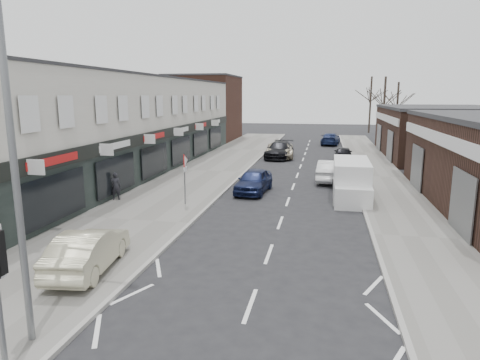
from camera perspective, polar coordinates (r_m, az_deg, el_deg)
The scene contains 20 objects.
ground at distance 10.63m, azimuth -0.62°, elevation -21.30°, with size 160.00×160.00×0.00m, color black.
pavement_left at distance 32.44m, azimuth -4.33°, elevation 1.16°, with size 5.50×64.00×0.12m, color slate.
pavement_right at distance 31.53m, azimuth 18.13°, elevation 0.34°, with size 3.50×64.00×0.12m, color slate.
shop_terrace_left at distance 32.24m, azimuth -17.37°, elevation 6.88°, with size 8.00×41.00×7.10m, color beige.
brick_block_far at distance 55.94m, azimuth -4.78°, elevation 9.44°, with size 8.00×10.00×8.00m, color #49291F.
right_unit_far at distance 44.21m, azimuth 25.25°, elevation 5.67°, with size 10.00×16.00×4.50m, color #382219.
tree_far_a at distance 57.50m, azimuth 18.37°, elevation 4.96°, with size 3.60×3.60×8.00m, color #382D26, non-canonical shape.
tree_far_b at distance 63.76m, azimuth 19.97°, elevation 5.42°, with size 3.60×3.60×7.50m, color #382D26, non-canonical shape.
tree_far_c at distance 69.32m, azimuth 16.78°, elevation 6.03°, with size 3.60×3.60×8.50m, color #382D26, non-canonical shape.
street_lamp at distance 10.26m, azimuth -27.33°, elevation 3.85°, with size 2.23×0.22×8.00m.
warning_sign at distance 22.20m, azimuth -7.34°, elevation 2.03°, with size 0.12×0.80×2.70m.
white_van at distance 24.81m, azimuth 14.59°, elevation -0.07°, with size 1.98×5.49×2.13m.
sedan_on_pavement at distance 14.85m, azimuth -19.57°, elevation -8.78°, with size 1.43×4.10×1.35m, color #BEB998.
pedestrian at distance 24.16m, azimuth -16.26°, elevation -0.78°, with size 0.55×0.36×1.51m, color black.
parked_car_left_a at distance 25.47m, azimuth 1.85°, elevation -0.12°, with size 1.66×4.12×1.41m, color #151D42.
parked_car_left_b at distance 39.63m, azimuth 5.28°, elevation 3.99°, with size 2.11×5.18×1.50m, color black.
parked_car_left_c at distance 40.00m, azimuth 5.33°, elevation 4.03°, with size 2.43×5.27×1.46m, color #C0B499.
parked_car_right_a at distance 29.41m, azimuth 11.89°, elevation 1.21°, with size 1.52×4.37×1.44m, color silver.
parked_car_right_b at distance 38.79m, azimuth 13.58°, elevation 3.42°, with size 1.53×3.82×1.30m, color black.
parked_car_right_c at distance 51.47m, azimuth 11.97°, elevation 5.40°, with size 1.95×4.81×1.39m, color #162045.
Camera 1 is at (1.85, -8.77, 5.71)m, focal length 32.00 mm.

